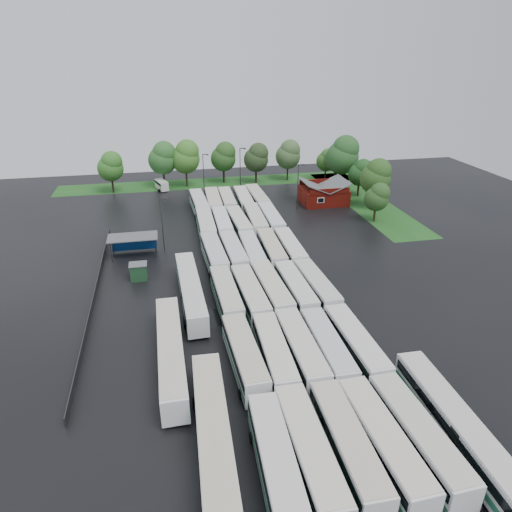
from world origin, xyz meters
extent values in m
plane|color=black|center=(0.00, 0.00, 0.00)|extent=(160.00, 160.00, 0.00)
cube|color=maroon|center=(24.00, 42.80, 1.70)|extent=(10.00, 8.00, 3.40)
cube|color=#4C4F51|center=(21.50, 42.80, 4.30)|extent=(5.07, 8.60, 2.19)
cube|color=#4C4F51|center=(26.50, 42.80, 4.30)|extent=(5.07, 8.60, 2.19)
cube|color=maroon|center=(24.00, 38.80, 3.90)|extent=(9.00, 0.20, 1.20)
cube|color=silver|center=(22.00, 38.75, 2.00)|extent=(1.60, 0.12, 1.20)
cylinder|color=#2D2D30|center=(-20.80, 20.00, 1.70)|extent=(0.16, 0.16, 3.40)
cylinder|color=#2D2D30|center=(-13.60, 20.00, 1.70)|extent=(0.16, 0.16, 3.40)
cylinder|color=#2D2D30|center=(-20.80, 23.20, 1.70)|extent=(0.16, 0.16, 3.40)
cylinder|color=#2D2D30|center=(-13.60, 23.20, 1.70)|extent=(0.16, 0.16, 3.40)
cube|color=#4C4F51|center=(-17.20, 21.60, 3.50)|extent=(8.20, 4.20, 0.15)
cube|color=navy|center=(-17.20, 23.50, 1.60)|extent=(7.60, 0.08, 2.60)
cube|color=#163A1E|center=(-16.20, 12.60, 1.25)|extent=(2.50, 2.00, 2.50)
cube|color=#4C4F51|center=(-16.20, 12.60, 2.56)|extent=(2.70, 2.20, 0.12)
cube|color=#1A4F17|center=(2.00, 64.80, 0.01)|extent=(80.00, 10.00, 0.01)
cube|color=#1A4F17|center=(34.00, 42.80, 0.01)|extent=(10.00, 50.00, 0.01)
cube|color=#2D2D30|center=(-22.20, 8.00, 0.60)|extent=(0.10, 50.00, 1.20)
cube|color=silver|center=(-4.27, -26.21, 1.94)|extent=(3.16, 12.88, 2.93)
cube|color=black|center=(-4.27, -26.21, 2.53)|extent=(3.20, 12.37, 0.94)
cube|color=#2C7754|center=(-4.27, -26.21, 1.30)|extent=(3.20, 12.63, 0.64)
cube|color=beige|center=(-4.27, -26.21, 3.46)|extent=(3.04, 12.49, 0.13)
cylinder|color=black|center=(-4.27, -22.12, 0.48)|extent=(2.72, 1.02, 1.02)
cube|color=silver|center=(-1.37, -25.98, 2.02)|extent=(2.83, 13.32, 3.05)
cube|color=black|center=(-1.37, -25.98, 2.63)|extent=(2.89, 12.78, 0.98)
cube|color=#227A53|center=(-1.37, -25.98, 1.35)|extent=(2.88, 13.05, 0.67)
cube|color=beige|center=(-1.37, -25.98, 3.60)|extent=(2.72, 12.92, 0.13)
cylinder|color=black|center=(-1.37, -30.24, 0.50)|extent=(2.83, 1.06, 1.06)
cylinder|color=black|center=(-1.37, -21.72, 0.50)|extent=(2.83, 1.06, 1.06)
cube|color=silver|center=(2.02, -25.91, 1.98)|extent=(2.92, 13.05, 2.98)
cube|color=black|center=(2.02, -25.91, 2.57)|extent=(2.98, 12.53, 0.95)
cube|color=#296846|center=(2.02, -25.91, 1.32)|extent=(2.97, 12.79, 0.66)
cube|color=#BFB29B|center=(2.02, -25.91, 3.52)|extent=(2.81, 12.66, 0.13)
cylinder|color=black|center=(2.02, -30.07, 0.49)|extent=(2.76, 1.04, 1.04)
cylinder|color=black|center=(2.02, -21.74, 0.49)|extent=(2.76, 1.04, 1.04)
cube|color=silver|center=(5.03, -26.24, 2.02)|extent=(3.17, 13.36, 3.04)
cube|color=black|center=(5.03, -26.24, 2.63)|extent=(3.22, 12.83, 0.97)
cube|color=#2F7755|center=(5.03, -26.24, 1.35)|extent=(3.22, 13.09, 0.67)
cube|color=beige|center=(5.03, -26.24, 3.60)|extent=(3.05, 12.96, 0.13)
cylinder|color=black|center=(5.03, -30.49, 0.50)|extent=(2.82, 1.06, 1.06)
cylinder|color=black|center=(5.03, -21.99, 0.50)|extent=(2.82, 1.06, 1.06)
cube|color=silver|center=(8.27, -26.29, 2.01)|extent=(3.22, 13.34, 3.04)
cube|color=black|center=(8.27, -26.29, 2.62)|extent=(3.27, 12.81, 0.97)
cube|color=#35694F|center=(8.27, -26.29, 1.35)|extent=(3.27, 13.07, 0.67)
cube|color=#BBB6A7|center=(8.27, -26.29, 3.59)|extent=(3.10, 12.94, 0.13)
cylinder|color=black|center=(8.27, -30.52, 0.50)|extent=(2.82, 1.06, 1.06)
cylinder|color=black|center=(8.27, -22.05, 0.50)|extent=(2.82, 1.06, 1.06)
cube|color=silver|center=(-4.27, -12.12, 1.95)|extent=(3.15, 12.94, 2.94)
cube|color=black|center=(-4.27, -12.12, 2.54)|extent=(3.20, 12.43, 0.94)
cube|color=#377052|center=(-4.27, -12.12, 1.31)|extent=(3.20, 12.68, 0.65)
cube|color=#B9B19B|center=(-4.27, -12.12, 3.48)|extent=(3.03, 12.55, 0.13)
cylinder|color=black|center=(-4.27, -16.23, 0.48)|extent=(2.73, 1.03, 1.03)
cylinder|color=black|center=(-4.27, -8.01, 0.48)|extent=(2.73, 1.03, 1.03)
cube|color=silver|center=(-1.04, -12.49, 1.94)|extent=(3.00, 12.83, 2.92)
cube|color=black|center=(-1.04, -12.49, 2.53)|extent=(3.05, 12.32, 0.94)
cube|color=#366F52|center=(-1.04, -12.49, 1.30)|extent=(3.05, 12.57, 0.64)
cube|color=beige|center=(-1.04, -12.49, 3.46)|extent=(2.89, 12.44, 0.13)
cylinder|color=black|center=(-1.04, -16.57, 0.48)|extent=(2.71, 1.02, 1.02)
cylinder|color=black|center=(-1.04, -8.40, 0.48)|extent=(2.71, 1.02, 1.02)
cube|color=silver|center=(2.01, -12.37, 2.00)|extent=(2.75, 13.12, 3.01)
cube|color=black|center=(2.01, -12.37, 2.60)|extent=(2.82, 12.60, 0.96)
cube|color=#396F51|center=(2.01, -12.37, 1.33)|extent=(2.80, 12.86, 0.66)
cube|color=beige|center=(2.01, -12.37, 3.55)|extent=(2.64, 12.73, 0.13)
cylinder|color=black|center=(2.01, -16.57, 0.49)|extent=(2.79, 1.05, 1.05)
cylinder|color=black|center=(2.01, -8.17, 0.49)|extent=(2.79, 1.05, 1.05)
cube|color=silver|center=(5.02, -12.59, 1.93)|extent=(2.82, 12.74, 2.91)
cube|color=black|center=(5.02, -12.59, 2.51)|extent=(2.88, 12.23, 0.93)
cube|color=#277B4D|center=(5.02, -12.59, 1.29)|extent=(2.87, 12.49, 0.64)
cube|color=beige|center=(5.02, -12.59, 3.44)|extent=(2.71, 12.36, 0.13)
cylinder|color=black|center=(5.02, -16.65, 0.48)|extent=(2.70, 1.02, 1.02)
cylinder|color=black|center=(5.02, -8.52, 0.48)|extent=(2.70, 1.02, 1.02)
cube|color=silver|center=(8.33, -12.67, 1.98)|extent=(2.95, 13.08, 2.99)
cube|color=black|center=(8.33, -12.67, 2.58)|extent=(3.00, 12.56, 0.96)
cube|color=#306A49|center=(8.33, -12.67, 1.32)|extent=(3.00, 12.82, 0.66)
cube|color=beige|center=(8.33, -12.67, 3.53)|extent=(2.83, 12.69, 0.13)
cylinder|color=black|center=(8.33, -16.84, 0.49)|extent=(2.77, 1.04, 1.04)
cylinder|color=black|center=(8.33, -8.50, 0.49)|extent=(2.77, 1.04, 1.04)
cube|color=silver|center=(-4.30, 1.41, 1.95)|extent=(2.96, 12.89, 2.94)
cube|color=black|center=(-4.30, 1.41, 2.54)|extent=(3.01, 12.38, 0.94)
cube|color=#217149|center=(-4.30, 1.41, 1.30)|extent=(3.01, 12.64, 0.65)
cube|color=beige|center=(-4.30, 1.41, 3.48)|extent=(2.84, 12.50, 0.13)
cylinder|color=black|center=(-4.30, -2.70, 0.48)|extent=(2.73, 1.03, 1.03)
cylinder|color=black|center=(-4.30, 5.51, 0.48)|extent=(2.73, 1.03, 1.03)
cube|color=silver|center=(-1.12, 0.86, 1.99)|extent=(3.23, 13.17, 3.00)
cube|color=black|center=(-1.12, 0.86, 2.59)|extent=(3.27, 12.65, 0.96)
cube|color=#377859|center=(-1.12, 0.86, 1.33)|extent=(3.27, 12.92, 0.66)
cube|color=beige|center=(-1.12, 0.86, 3.54)|extent=(3.10, 12.78, 0.13)
cylinder|color=black|center=(-1.12, -3.33, 0.49)|extent=(2.78, 1.05, 1.05)
cylinder|color=black|center=(-1.12, 5.04, 0.49)|extent=(2.78, 1.05, 1.05)
cube|color=silver|center=(1.96, 1.42, 2.03)|extent=(3.32, 13.46, 3.06)
cube|color=black|center=(1.96, 1.42, 2.64)|extent=(3.37, 12.93, 0.98)
cube|color=#366D50|center=(1.96, 1.42, 1.36)|extent=(3.37, 13.20, 0.67)
cube|color=beige|center=(1.96, 1.42, 3.62)|extent=(3.19, 13.06, 0.13)
cylinder|color=black|center=(1.96, -2.86, 0.50)|extent=(2.84, 1.07, 1.07)
cylinder|color=black|center=(1.96, 5.69, 0.50)|extent=(2.84, 1.07, 1.07)
cube|color=silver|center=(5.31, 1.16, 1.94)|extent=(2.91, 12.80, 2.92)
cube|color=black|center=(5.31, 1.16, 2.52)|extent=(2.96, 12.29, 0.93)
cube|color=#377A5C|center=(5.31, 1.16, 1.30)|extent=(2.96, 12.54, 0.64)
cube|color=silver|center=(5.31, 1.16, 3.45)|extent=(2.80, 12.41, 0.13)
cylinder|color=black|center=(5.31, -2.92, 0.48)|extent=(2.71, 1.02, 1.02)
cylinder|color=black|center=(5.31, 5.24, 0.48)|extent=(2.71, 1.02, 1.02)
cube|color=silver|center=(8.37, 1.30, 1.94)|extent=(3.17, 12.86, 2.93)
cube|color=black|center=(8.37, 1.30, 2.53)|extent=(3.21, 12.35, 0.94)
cube|color=#2D734E|center=(8.37, 1.30, 1.30)|extent=(3.21, 12.61, 0.64)
cube|color=beige|center=(8.37, 1.30, 3.46)|extent=(3.05, 12.48, 0.13)
cylinder|color=black|center=(8.37, -2.79, 0.48)|extent=(2.71, 1.02, 1.02)
cylinder|color=black|center=(8.37, 5.38, 0.48)|extent=(2.71, 1.02, 1.02)
cube|color=silver|center=(-4.31, 14.78, 1.99)|extent=(3.20, 13.20, 3.00)
cube|color=black|center=(-4.31, 14.78, 2.59)|extent=(3.24, 12.68, 0.96)
cube|color=#2B6C4B|center=(-4.31, 14.78, 1.33)|extent=(3.24, 12.94, 0.66)
cube|color=beige|center=(-4.31, 14.78, 3.55)|extent=(3.07, 12.80, 0.13)
cylinder|color=black|center=(-4.31, 10.58, 0.49)|extent=(2.79, 1.05, 1.05)
cylinder|color=black|center=(-4.31, 18.97, 0.49)|extent=(2.79, 1.05, 1.05)
cube|color=silver|center=(-1.18, 15.00, 1.97)|extent=(3.04, 13.00, 2.96)
cube|color=black|center=(-1.18, 15.00, 2.56)|extent=(3.09, 12.49, 0.95)
cube|color=#34684D|center=(-1.18, 15.00, 1.31)|extent=(3.09, 12.75, 0.65)
cube|color=silver|center=(-1.18, 15.00, 3.50)|extent=(2.93, 12.61, 0.13)
cylinder|color=black|center=(-1.18, 10.86, 0.49)|extent=(2.75, 1.03, 1.03)
cylinder|color=black|center=(-1.18, 19.14, 0.49)|extent=(2.75, 1.03, 1.03)
cube|color=silver|center=(1.85, 14.50, 1.95)|extent=(2.92, 12.84, 2.93)
cube|color=black|center=(1.85, 14.50, 2.53)|extent=(2.97, 12.33, 0.94)
cube|color=#2A7352|center=(1.85, 14.50, 1.30)|extent=(2.97, 12.59, 0.64)
cube|color=silver|center=(1.85, 14.50, 3.46)|extent=(2.81, 12.46, 0.13)
cylinder|color=black|center=(1.85, 10.40, 0.48)|extent=(2.72, 1.02, 1.02)
cylinder|color=black|center=(1.85, 18.59, 0.48)|extent=(2.72, 1.02, 1.02)
cube|color=silver|center=(5.18, 14.87, 1.94)|extent=(2.97, 12.82, 2.92)
cube|color=black|center=(5.18, 14.87, 2.52)|extent=(3.03, 12.31, 0.94)
cube|color=#357456|center=(5.18, 14.87, 1.30)|extent=(3.02, 12.56, 0.64)
cube|color=#C1B89C|center=(5.18, 14.87, 3.45)|extent=(2.86, 12.43, 0.13)
cylinder|color=black|center=(5.18, 10.79, 0.48)|extent=(2.71, 1.02, 1.02)
cylinder|color=black|center=(5.18, 18.95, 0.48)|extent=(2.71, 1.02, 1.02)
cube|color=silver|center=(8.29, 14.57, 1.94)|extent=(2.88, 12.83, 2.93)
cube|color=black|center=(8.29, 14.57, 2.53)|extent=(2.94, 12.32, 0.94)
cube|color=#306D50|center=(8.29, 14.57, 1.30)|extent=(2.93, 12.57, 0.64)
cube|color=silver|center=(8.29, 14.57, 3.46)|extent=(2.77, 12.44, 0.13)
cylinder|color=black|center=(8.29, 10.48, 0.48)|extent=(2.72, 1.02, 1.02)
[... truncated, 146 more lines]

